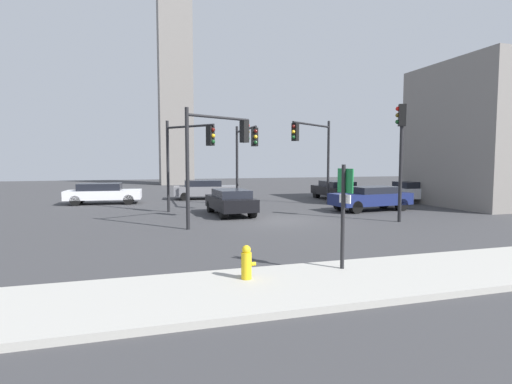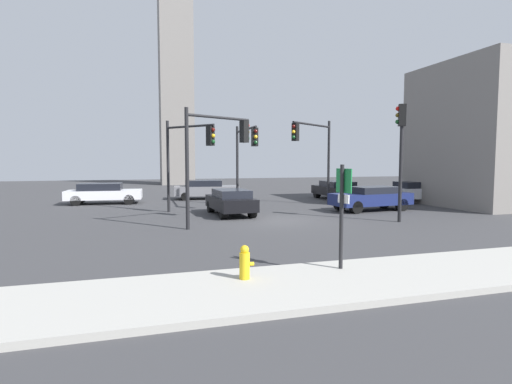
{
  "view_description": "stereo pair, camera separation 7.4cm",
  "coord_description": "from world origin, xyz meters",
  "px_view_note": "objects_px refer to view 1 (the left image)",
  "views": [
    {
      "loc": [
        -6.59,
        -18.18,
        2.87
      ],
      "look_at": [
        -0.58,
        1.66,
        1.26
      ],
      "focal_mm": 28.24,
      "sensor_mm": 36.0,
      "label": 1
    },
    {
      "loc": [
        -6.52,
        -18.2,
        2.87
      ],
      "look_at": [
        -0.58,
        1.66,
        1.26
      ],
      "focal_mm": 28.24,
      "sensor_mm": 36.0,
      "label": 2
    }
  ],
  "objects_px": {
    "fire_hydrant": "(247,263)",
    "car_3": "(231,201)",
    "car_1": "(103,193)",
    "traffic_light_3": "(313,145)",
    "car_2": "(411,192)",
    "traffic_light_0": "(188,148)",
    "traffic_light_4": "(401,141)",
    "traffic_light_2": "(218,144)",
    "direction_sign": "(344,206)",
    "traffic_light_1": "(245,148)",
    "car_4": "(205,189)",
    "car_5": "(371,197)",
    "car_0": "(336,189)"
  },
  "relations": [
    {
      "from": "traffic_light_4",
      "to": "car_0",
      "type": "xyz_separation_m",
      "value": [
        2.38,
        10.67,
        -3.05
      ]
    },
    {
      "from": "traffic_light_0",
      "to": "car_1",
      "type": "height_order",
      "value": "traffic_light_0"
    },
    {
      "from": "traffic_light_0",
      "to": "traffic_light_3",
      "type": "height_order",
      "value": "traffic_light_3"
    },
    {
      "from": "fire_hydrant",
      "to": "car_0",
      "type": "relative_size",
      "value": 0.17
    },
    {
      "from": "traffic_light_1",
      "to": "traffic_light_4",
      "type": "relative_size",
      "value": 0.93
    },
    {
      "from": "traffic_light_0",
      "to": "traffic_light_3",
      "type": "distance_m",
      "value": 7.77
    },
    {
      "from": "traffic_light_3",
      "to": "car_2",
      "type": "height_order",
      "value": "traffic_light_3"
    },
    {
      "from": "traffic_light_1",
      "to": "traffic_light_4",
      "type": "height_order",
      "value": "traffic_light_4"
    },
    {
      "from": "traffic_light_0",
      "to": "car_4",
      "type": "height_order",
      "value": "traffic_light_0"
    },
    {
      "from": "car_1",
      "to": "traffic_light_3",
      "type": "bearing_deg",
      "value": -21.24
    },
    {
      "from": "direction_sign",
      "to": "traffic_light_1",
      "type": "relative_size",
      "value": 0.52
    },
    {
      "from": "car_5",
      "to": "traffic_light_4",
      "type": "bearing_deg",
      "value": 68.37
    },
    {
      "from": "car_3",
      "to": "traffic_light_3",
      "type": "bearing_deg",
      "value": -73.42
    },
    {
      "from": "direction_sign",
      "to": "car_1",
      "type": "xyz_separation_m",
      "value": [
        -7.03,
        19.49,
        -0.99
      ]
    },
    {
      "from": "direction_sign",
      "to": "car_5",
      "type": "height_order",
      "value": "direction_sign"
    },
    {
      "from": "car_1",
      "to": "car_0",
      "type": "bearing_deg",
      "value": -2.35
    },
    {
      "from": "car_4",
      "to": "car_5",
      "type": "relative_size",
      "value": 1.02
    },
    {
      "from": "traffic_light_2",
      "to": "car_2",
      "type": "distance_m",
      "value": 15.81
    },
    {
      "from": "traffic_light_4",
      "to": "car_1",
      "type": "xyz_separation_m",
      "value": [
        -13.9,
        12.43,
        -3.05
      ]
    },
    {
      "from": "traffic_light_4",
      "to": "car_1",
      "type": "bearing_deg",
      "value": -14.32
    },
    {
      "from": "fire_hydrant",
      "to": "car_3",
      "type": "height_order",
      "value": "car_3"
    },
    {
      "from": "traffic_light_3",
      "to": "car_0",
      "type": "height_order",
      "value": "traffic_light_3"
    },
    {
      "from": "car_3",
      "to": "car_4",
      "type": "height_order",
      "value": "car_4"
    },
    {
      "from": "fire_hydrant",
      "to": "car_3",
      "type": "distance_m",
      "value": 12.1
    },
    {
      "from": "traffic_light_2",
      "to": "car_3",
      "type": "xyz_separation_m",
      "value": [
        1.3,
        3.14,
        -2.85
      ]
    },
    {
      "from": "car_4",
      "to": "traffic_light_2",
      "type": "bearing_deg",
      "value": -90.88
    },
    {
      "from": "car_2",
      "to": "direction_sign",
      "type": "bearing_deg",
      "value": 46.04
    },
    {
      "from": "car_3",
      "to": "car_5",
      "type": "relative_size",
      "value": 0.87
    },
    {
      "from": "traffic_light_3",
      "to": "car_3",
      "type": "height_order",
      "value": "traffic_light_3"
    },
    {
      "from": "car_1",
      "to": "car_2",
      "type": "xyz_separation_m",
      "value": [
        20.08,
        -5.32,
        0.03
      ]
    },
    {
      "from": "direction_sign",
      "to": "car_1",
      "type": "relative_size",
      "value": 0.54
    },
    {
      "from": "car_5",
      "to": "fire_hydrant",
      "type": "bearing_deg",
      "value": 41.07
    },
    {
      "from": "traffic_light_4",
      "to": "direction_sign",
      "type": "bearing_deg",
      "value": 73.23
    },
    {
      "from": "traffic_light_1",
      "to": "fire_hydrant",
      "type": "relative_size",
      "value": 6.44
    },
    {
      "from": "car_1",
      "to": "car_2",
      "type": "bearing_deg",
      "value": -11.04
    },
    {
      "from": "fire_hydrant",
      "to": "direction_sign",
      "type": "bearing_deg",
      "value": 3.94
    },
    {
      "from": "direction_sign",
      "to": "traffic_light_0",
      "type": "height_order",
      "value": "traffic_light_0"
    },
    {
      "from": "traffic_light_2",
      "to": "fire_hydrant",
      "type": "bearing_deg",
      "value": -123.38
    },
    {
      "from": "car_3",
      "to": "car_5",
      "type": "height_order",
      "value": "car_5"
    },
    {
      "from": "fire_hydrant",
      "to": "car_2",
      "type": "bearing_deg",
      "value": 42.56
    },
    {
      "from": "traffic_light_2",
      "to": "traffic_light_4",
      "type": "xyz_separation_m",
      "value": [
        8.34,
        -1.48,
        0.21
      ]
    },
    {
      "from": "fire_hydrant",
      "to": "traffic_light_0",
      "type": "bearing_deg",
      "value": 88.39
    },
    {
      "from": "traffic_light_3",
      "to": "car_0",
      "type": "xyz_separation_m",
      "value": [
        3.77,
        4.09,
        -3.1
      ]
    },
    {
      "from": "fire_hydrant",
      "to": "car_2",
      "type": "xyz_separation_m",
      "value": [
        15.62,
        14.35,
        0.24
      ]
    },
    {
      "from": "traffic_light_0",
      "to": "traffic_light_2",
      "type": "distance_m",
      "value": 4.23
    },
    {
      "from": "traffic_light_0",
      "to": "car_3",
      "type": "relative_size",
      "value": 1.22
    },
    {
      "from": "car_5",
      "to": "traffic_light_3",
      "type": "bearing_deg",
      "value": -49.69
    },
    {
      "from": "traffic_light_0",
      "to": "traffic_light_3",
      "type": "xyz_separation_m",
      "value": [
        7.7,
        0.94,
        0.3
      ]
    },
    {
      "from": "traffic_light_0",
      "to": "car_2",
      "type": "distance_m",
      "value": 15.58
    },
    {
      "from": "direction_sign",
      "to": "fire_hydrant",
      "type": "height_order",
      "value": "direction_sign"
    }
  ]
}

